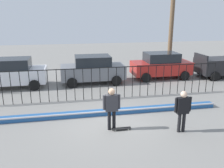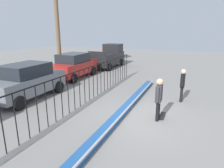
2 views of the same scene
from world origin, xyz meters
name	(u,v)px [view 2 (image 2 of 2)]	position (x,y,z in m)	size (l,w,h in m)	color
ground_plane	(144,117)	(0.00, 0.00, 0.00)	(60.00, 60.00, 0.00)	gray
bowl_coping_ledge	(123,111)	(0.00, 0.94, 0.12)	(11.00, 0.40, 0.27)	#235699
perimeter_fence	(79,85)	(0.00, 3.18, 1.11)	(14.04, 0.04, 1.80)	black
skateboarder	(159,96)	(-0.06, -0.60, 1.07)	(0.72, 0.27, 1.78)	black
skateboard	(162,116)	(0.33, -0.73, 0.06)	(0.80, 0.20, 0.07)	black
camera_operator	(183,82)	(2.66, -1.33, 1.04)	(0.70, 0.26, 1.73)	black
parked_car_gray	(27,81)	(-0.03, 6.50, 0.97)	(4.30, 2.12, 1.90)	slate
parked_car_red	(74,65)	(5.09, 6.90, 0.97)	(4.30, 2.12, 1.90)	#B2231E
pickup_truck	(108,57)	(10.43, 6.31, 1.04)	(4.70, 2.12, 2.24)	black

